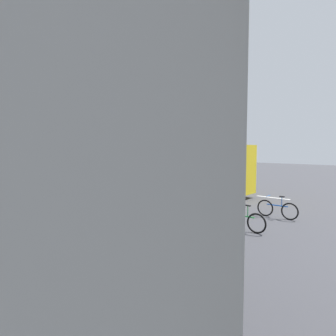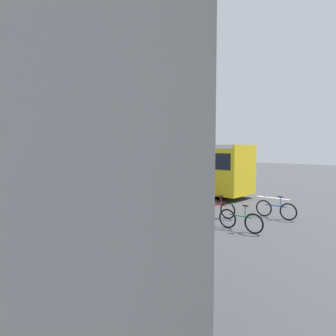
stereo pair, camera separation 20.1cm
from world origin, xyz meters
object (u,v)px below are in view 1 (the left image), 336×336
at_px(bicycle_red, 219,208).
at_px(pedestrian, 160,186).
at_px(parked_van, 33,171).
at_px(bicycle_green, 243,220).
at_px(bicycle_blue, 277,209).
at_px(traffic_sign, 138,159).
at_px(city_bus, 170,164).

relative_size(bicycle_red, pedestrian, 0.99).
distance_m(parked_van, bicycle_green, 17.76).
xyz_separation_m(bicycle_blue, bicycle_red, (1.96, 1.48, 0.00)).
height_order(bicycle_green, bicycle_red, same).
bearing_deg(bicycle_green, traffic_sign, -29.52).
bearing_deg(city_bus, pedestrian, 124.64).
bearing_deg(parked_van, bicycle_blue, -171.53).
xyz_separation_m(city_bus, traffic_sign, (6.83, -3.16, 0.01)).
height_order(bicycle_blue, bicycle_green, same).
relative_size(city_bus, bicycle_green, 6.52).
height_order(parked_van, bicycle_red, parked_van).
height_order(pedestrian, traffic_sign, traffic_sign).
xyz_separation_m(parked_van, traffic_sign, (-2.47, -8.64, 0.71)).
bearing_deg(bicycle_green, parked_van, -0.05).
xyz_separation_m(city_bus, bicycle_red, (-6.67, 4.28, -1.51)).
relative_size(bicycle_green, pedestrian, 0.99).
xyz_separation_m(bicycle_green, bicycle_red, (1.77, -1.21, 0.00)).
relative_size(city_bus, parked_van, 2.40).
bearing_deg(traffic_sign, parked_van, 74.05).
height_order(bicycle_green, pedestrian, pedestrian).
xyz_separation_m(parked_van, bicycle_red, (-15.97, -1.20, -0.81)).
bearing_deg(bicycle_blue, pedestrian, 7.22).
xyz_separation_m(bicycle_blue, traffic_sign, (15.47, -5.96, 1.52)).
distance_m(parked_van, traffic_sign, 9.01).
height_order(city_bus, parked_van, city_bus).
bearing_deg(bicycle_blue, bicycle_green, 85.93).
height_order(bicycle_green, traffic_sign, traffic_sign).
bearing_deg(parked_van, bicycle_green, 179.95).
bearing_deg(parked_van, traffic_sign, -105.95).
distance_m(bicycle_green, pedestrian, 6.28).
bearing_deg(parked_van, pedestrian, -170.87).
distance_m(parked_van, pedestrian, 11.93).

